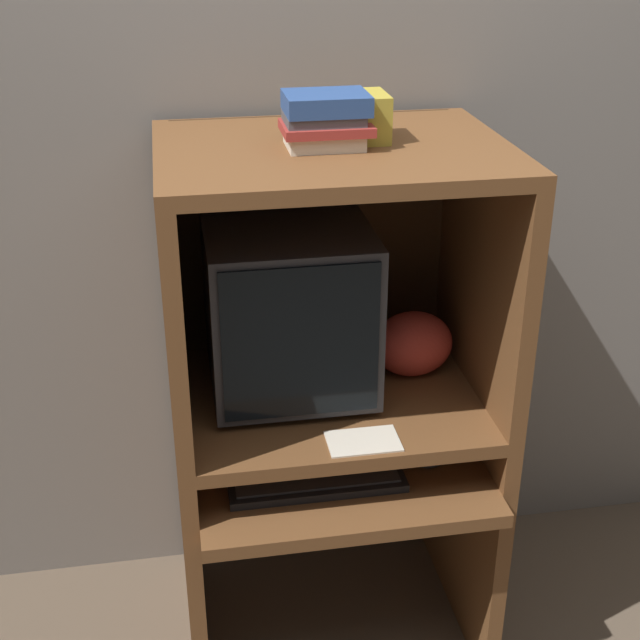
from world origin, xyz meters
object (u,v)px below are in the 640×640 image
at_px(keyboard, 315,477).
at_px(book_stack, 325,120).
at_px(snack_bag, 413,344).
at_px(crt_monitor, 289,308).
at_px(storage_box, 353,117).
at_px(mouse, 429,461).

height_order(keyboard, book_stack, book_stack).
xyz_separation_m(snack_bag, book_stack, (-0.25, -0.07, 0.62)).
bearing_deg(snack_bag, keyboard, -142.03).
height_order(crt_monitor, book_stack, book_stack).
bearing_deg(storage_box, snack_bag, 9.62).
height_order(book_stack, storage_box, book_stack).
relative_size(crt_monitor, storage_box, 2.86).
height_order(keyboard, snack_bag, snack_bag).
relative_size(snack_bag, storage_box, 1.39).
height_order(crt_monitor, snack_bag, crt_monitor).
height_order(crt_monitor, mouse, crt_monitor).
bearing_deg(keyboard, storage_box, 58.82).
relative_size(keyboard, storage_box, 2.84).
bearing_deg(mouse, book_stack, 149.21).
distance_m(crt_monitor, storage_box, 0.50).
bearing_deg(storage_box, book_stack, -147.94).
relative_size(crt_monitor, keyboard, 1.01).
relative_size(mouse, storage_box, 0.46).
bearing_deg(mouse, keyboard, -177.14).
bearing_deg(book_stack, storage_box, 32.06).
relative_size(keyboard, book_stack, 2.19).
distance_m(snack_bag, storage_box, 0.63).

